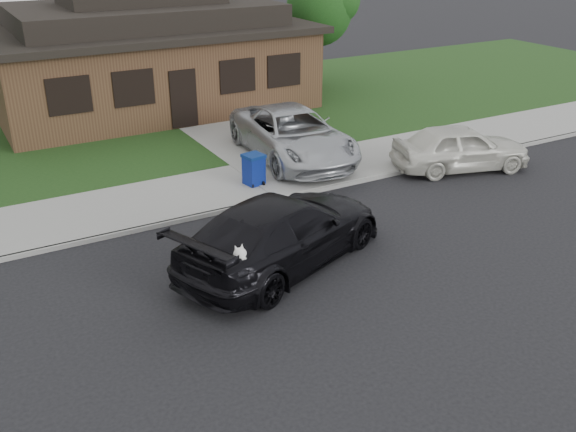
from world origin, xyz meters
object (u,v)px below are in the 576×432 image
recycling_bin (254,169)px  sedan (282,232)px  white_compact (461,147)px  minivan (293,134)px

recycling_bin → sedan: bearing=-118.7°
sedan → white_compact: (7.81, 2.67, -0.08)m
recycling_bin → minivan: bearing=23.6°
minivan → recycling_bin: bearing=-140.7°
sedan → white_compact: bearing=-92.9°
sedan → minivan: bearing=-53.5°
sedan → recycling_bin: 4.68m
sedan → white_compact: sedan is taller
minivan → recycling_bin: 2.55m
sedan → recycling_bin: size_ratio=6.60×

